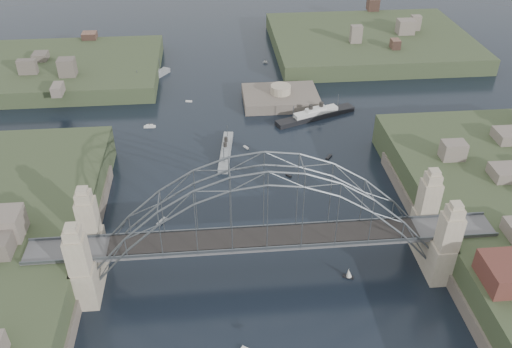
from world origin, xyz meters
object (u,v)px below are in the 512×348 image
at_px(bridge, 265,220).
at_px(naval_cruiser_near, 226,151).
at_px(fort_island, 280,103).
at_px(ocean_liner, 315,115).
at_px(naval_cruiser_far, 150,78).

relative_size(bridge, naval_cruiser_near, 4.53).
height_order(bridge, fort_island, bridge).
height_order(bridge, ocean_liner, bridge).
bearing_deg(fort_island, naval_cruiser_near, -122.25).
bearing_deg(ocean_liner, naval_cruiser_near, -146.88).
bearing_deg(naval_cruiser_near, fort_island, 57.75).
relative_size(bridge, fort_island, 3.82).
bearing_deg(ocean_liner, bridge, -109.13).
height_order(fort_island, ocean_liner, ocean_liner).
bearing_deg(bridge, naval_cruiser_far, 107.39).
bearing_deg(bridge, naval_cruiser_near, 97.25).
height_order(bridge, naval_cruiser_far, bridge).
bearing_deg(bridge, ocean_liner, 70.87).
xyz_separation_m(naval_cruiser_near, ocean_liner, (26.00, 16.96, 0.08)).
bearing_deg(ocean_liner, fort_island, 129.03).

